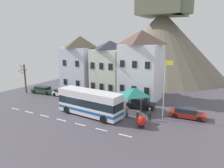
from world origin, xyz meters
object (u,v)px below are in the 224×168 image
at_px(parked_car_00, 141,104).
at_px(public_bench, 145,105).
at_px(townhouse_01, 110,68).
at_px(parked_car_04, 87,97).
at_px(pedestrian_02, 127,112).
at_px(harbour_buoy, 141,121).
at_px(parked_car_03, 43,90).
at_px(pedestrian_01, 138,117).
at_px(hilltop_castle, 161,43).
at_px(pedestrian_00, 150,113).
at_px(townhouse_00, 81,63).
at_px(parked_car_01, 63,93).
at_px(parked_car_02, 187,113).
at_px(transit_bus, 90,103).
at_px(flagpole, 165,86).
at_px(bus_shelter, 135,92).
at_px(bare_tree_00, 25,77).
at_px(townhouse_02, 141,65).

xyz_separation_m(parked_car_00, public_bench, (0.64, 0.30, -0.24)).
distance_m(townhouse_01, parked_car_04, 7.22).
bearing_deg(pedestrian_02, harbour_buoy, -36.51).
distance_m(parked_car_03, pedestrian_01, 21.73).
bearing_deg(hilltop_castle, pedestrian_00, -75.64).
distance_m(townhouse_01, pedestrian_02, 13.12).
xyz_separation_m(pedestrian_01, pedestrian_02, (-1.94, 1.08, -0.01)).
bearing_deg(hilltop_castle, townhouse_00, -113.56).
xyz_separation_m(townhouse_01, parked_car_00, (8.10, -5.15, -4.19)).
relative_size(parked_car_01, pedestrian_01, 2.41).
relative_size(parked_car_02, parked_car_04, 1.11).
height_order(transit_bus, pedestrian_01, transit_bus).
bearing_deg(pedestrian_00, flagpole, 40.69).
height_order(parked_car_02, pedestrian_02, pedestrian_02).
relative_size(townhouse_01, parked_car_04, 2.38).
distance_m(townhouse_00, public_bench, 16.88).
relative_size(pedestrian_01, flagpole, 0.21).
distance_m(townhouse_01, flagpole, 14.59).
height_order(townhouse_00, parked_car_00, townhouse_00).
height_order(bus_shelter, bare_tree_00, bare_tree_00).
distance_m(bus_shelter, parked_car_02, 7.44).
bearing_deg(parked_car_01, parked_car_00, 3.92).
bearing_deg(parked_car_02, parked_car_04, 176.15).
relative_size(parked_car_01, harbour_buoy, 2.74).
bearing_deg(parked_car_02, harbour_buoy, -127.96).
relative_size(transit_bus, harbour_buoy, 6.67).
xyz_separation_m(pedestrian_01, harbour_buoy, (0.84, -0.98, -0.08)).
relative_size(parked_car_01, pedestrian_00, 2.31).
bearing_deg(transit_bus, pedestrian_01, 9.33).
xyz_separation_m(townhouse_02, flagpole, (6.18, -7.53, -1.35)).
bearing_deg(transit_bus, bus_shelter, 48.45).
xyz_separation_m(townhouse_00, harbour_buoy, (17.44, -11.69, -4.53)).
xyz_separation_m(transit_bus, bare_tree_00, (-17.87, 4.25, 1.21)).
height_order(townhouse_02, pedestrian_02, townhouse_02).
relative_size(parked_car_03, pedestrian_02, 3.04).
bearing_deg(transit_bus, hilltop_castle, 95.22).
bearing_deg(harbour_buoy, public_bench, 106.49).
xyz_separation_m(townhouse_00, pedestrian_00, (17.55, -9.11, -4.36)).
height_order(transit_bus, parked_car_02, transit_bus).
height_order(townhouse_01, parked_car_03, townhouse_01).
bearing_deg(parked_car_02, pedestrian_00, -143.49).
relative_size(hilltop_castle, parked_car_04, 7.95).
bearing_deg(hilltop_castle, pedestrian_01, -77.90).
xyz_separation_m(townhouse_02, pedestrian_00, (4.77, -8.73, -4.79)).
bearing_deg(parked_car_03, pedestrian_00, -15.25).
relative_size(hilltop_castle, flagpole, 4.29).
bearing_deg(townhouse_00, pedestrian_02, -33.30).
xyz_separation_m(hilltop_castle, flagpole, (9.36, -29.89, -4.63)).
distance_m(pedestrian_02, bare_tree_00, 22.88).
height_order(parked_car_01, parked_car_03, parked_car_03).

